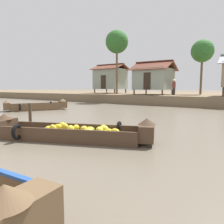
# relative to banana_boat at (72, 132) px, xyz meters

# --- Properties ---
(ground_plane) EXTENTS (300.00, 300.00, 0.00)m
(ground_plane) POSITION_rel_banana_boat_xyz_m (-0.85, 5.50, -0.27)
(ground_plane) COLOR #665B4C
(riverbank_strip) EXTENTS (160.00, 20.00, 0.96)m
(riverbank_strip) POSITION_rel_banana_boat_xyz_m (-0.85, 24.20, 0.21)
(riverbank_strip) COLOR #756047
(riverbank_strip) RESTS_ON ground
(banana_boat) EXTENTS (5.54, 2.91, 0.82)m
(banana_boat) POSITION_rel_banana_boat_xyz_m (0.00, 0.00, 0.00)
(banana_boat) COLOR #473323
(banana_boat) RESTS_ON ground
(cargo_boat_upstream) EXTENTS (3.15, 4.52, 0.85)m
(cargo_boat_upstream) POSITION_rel_banana_boat_xyz_m (-9.04, 5.33, 0.01)
(cargo_boat_upstream) COLOR brown
(cargo_boat_upstream) RESTS_ON ground
(stilt_house_left) EXTENTS (4.38, 3.78, 3.99)m
(stilt_house_left) POSITION_rel_banana_boat_xyz_m (-11.71, 19.51, 2.71)
(stilt_house_left) COLOR #4C3826
(stilt_house_left) RESTS_ON riverbank_strip
(stilt_house_mid_left) EXTENTS (4.36, 4.03, 3.72)m
(stilt_house_mid_left) POSITION_rel_banana_boat_xyz_m (-4.45, 17.50, 2.47)
(stilt_house_mid_left) COLOR #4C3826
(stilt_house_mid_left) RESTS_ON riverbank_strip
(palm_tree_near) EXTENTS (2.67, 2.67, 7.45)m
(palm_tree_near) POSITION_rel_banana_boat_xyz_m (-8.77, 16.56, 6.75)
(palm_tree_near) COLOR brown
(palm_tree_near) RESTS_ON riverbank_strip
(palm_tree_mid) EXTENTS (2.46, 2.46, 6.03)m
(palm_tree_mid) POSITION_rel_banana_boat_xyz_m (-0.04, 20.49, 5.45)
(palm_tree_mid) COLOR brown
(palm_tree_mid) RESTS_ON riverbank_strip
(vendor_person) EXTENTS (0.44, 0.44, 1.66)m
(vendor_person) POSITION_rel_banana_boat_xyz_m (-1.98, 17.05, 1.61)
(vendor_person) COLOR #332D28
(vendor_person) RESTS_ON riverbank_strip
(mooring_post) EXTENTS (0.14, 0.14, 1.04)m
(mooring_post) POSITION_rel_banana_boat_xyz_m (-3.59, 0.94, 0.25)
(mooring_post) COLOR #423323
(mooring_post) RESTS_ON ground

